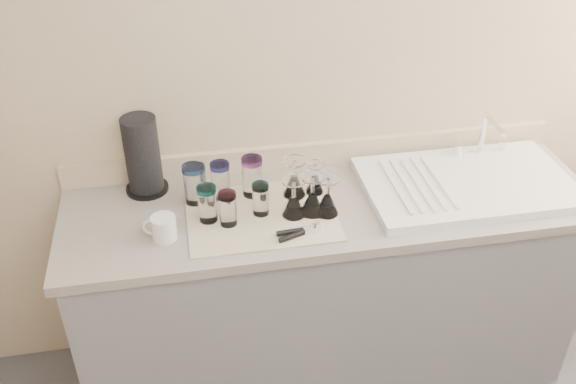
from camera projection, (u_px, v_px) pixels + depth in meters
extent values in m
cube|color=tan|center=(317.00, 86.00, 2.51)|extent=(3.50, 0.04, 2.50)
cube|color=slate|center=(328.00, 292.00, 2.73)|extent=(2.00, 0.60, 0.86)
cube|color=gray|center=(332.00, 206.00, 2.48)|extent=(2.06, 0.62, 0.04)
cube|color=white|center=(467.00, 184.00, 2.54)|extent=(0.82, 0.50, 0.03)
cylinder|color=silver|center=(483.00, 133.00, 2.66)|extent=(0.02, 0.02, 0.18)
cylinder|color=silver|center=(495.00, 125.00, 2.55)|extent=(0.02, 0.16, 0.02)
cylinder|color=silver|center=(458.00, 150.00, 2.69)|extent=(0.03, 0.03, 0.04)
cylinder|color=silver|center=(502.00, 145.00, 2.72)|extent=(0.03, 0.03, 0.04)
cube|color=beige|center=(261.00, 215.00, 2.38)|extent=(0.55, 0.42, 0.01)
cylinder|color=white|center=(197.00, 185.00, 2.43)|extent=(0.07, 0.07, 0.13)
cylinder|color=#31A4D2|center=(195.00, 169.00, 2.38)|extent=(0.08, 0.08, 0.02)
cylinder|color=white|center=(221.00, 183.00, 2.44)|extent=(0.07, 0.07, 0.13)
cylinder|color=#2F32BC|center=(220.00, 166.00, 2.40)|extent=(0.08, 0.08, 0.02)
cylinder|color=white|center=(252.00, 179.00, 2.46)|extent=(0.08, 0.08, 0.14)
cylinder|color=#743496|center=(252.00, 161.00, 2.41)|extent=(0.08, 0.08, 0.02)
cylinder|color=white|center=(208.00, 206.00, 2.32)|extent=(0.07, 0.07, 0.12)
cylinder|color=#177C7E|center=(206.00, 189.00, 2.28)|extent=(0.07, 0.07, 0.02)
cylinder|color=white|center=(228.00, 210.00, 2.30)|extent=(0.06, 0.06, 0.12)
cylinder|color=#D52079|center=(227.00, 195.00, 2.27)|extent=(0.07, 0.07, 0.02)
cylinder|color=white|center=(261.00, 201.00, 2.36)|extent=(0.06, 0.06, 0.11)
cylinder|color=teal|center=(260.00, 186.00, 2.32)|extent=(0.06, 0.06, 0.02)
cylinder|color=white|center=(194.00, 186.00, 2.41)|extent=(0.07, 0.07, 0.14)
cylinder|color=#968BDC|center=(192.00, 168.00, 2.37)|extent=(0.08, 0.08, 0.02)
cone|color=white|center=(294.00, 186.00, 2.47)|extent=(0.09, 0.09, 0.08)
cylinder|color=white|center=(294.00, 169.00, 2.43)|extent=(0.01, 0.01, 0.07)
cylinder|color=white|center=(294.00, 161.00, 2.41)|extent=(0.09, 0.09, 0.01)
cone|color=white|center=(315.00, 184.00, 2.49)|extent=(0.07, 0.07, 0.07)
cylinder|color=white|center=(315.00, 171.00, 2.46)|extent=(0.01, 0.01, 0.05)
cylinder|color=white|center=(315.00, 165.00, 2.44)|extent=(0.07, 0.07, 0.01)
cone|color=white|center=(294.00, 206.00, 2.36)|extent=(0.09, 0.09, 0.08)
cylinder|color=white|center=(294.00, 189.00, 2.32)|extent=(0.01, 0.01, 0.06)
cylinder|color=white|center=(294.00, 181.00, 2.30)|extent=(0.09, 0.09, 0.01)
cone|color=white|center=(327.00, 204.00, 2.37)|extent=(0.09, 0.09, 0.08)
cylinder|color=white|center=(328.00, 188.00, 2.33)|extent=(0.01, 0.01, 0.07)
cylinder|color=white|center=(328.00, 179.00, 2.30)|extent=(0.09, 0.09, 0.01)
cone|color=white|center=(312.00, 203.00, 2.37)|extent=(0.09, 0.09, 0.08)
cylinder|color=white|center=(313.00, 186.00, 2.33)|extent=(0.01, 0.01, 0.07)
cylinder|color=white|center=(313.00, 177.00, 2.31)|extent=(0.09, 0.09, 0.01)
cube|color=silver|center=(311.00, 229.00, 2.29)|extent=(0.07, 0.04, 0.02)
cylinder|color=black|center=(295.00, 235.00, 2.26)|extent=(0.12, 0.06, 0.02)
cylinder|color=black|center=(293.00, 231.00, 2.28)|extent=(0.12, 0.03, 0.02)
cylinder|color=silver|center=(164.00, 228.00, 2.25)|extent=(0.11, 0.11, 0.09)
torus|color=silver|center=(151.00, 227.00, 2.25)|extent=(0.07, 0.03, 0.07)
cylinder|color=black|center=(147.00, 188.00, 2.53)|extent=(0.17, 0.17, 0.01)
cylinder|color=black|center=(142.00, 154.00, 2.44)|extent=(0.13, 0.13, 0.30)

